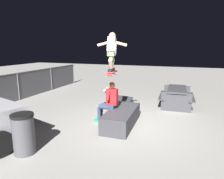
# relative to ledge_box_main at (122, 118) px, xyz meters

# --- Properties ---
(ground_plane) EXTENTS (40.00, 40.00, 0.00)m
(ground_plane) POSITION_rel_ledge_box_main_xyz_m (0.08, -0.18, -0.25)
(ground_plane) COLOR gray
(ledge_box_main) EXTENTS (1.95, 0.85, 0.50)m
(ledge_box_main) POSITION_rel_ledge_box_main_xyz_m (0.00, 0.00, 0.00)
(ledge_box_main) COLOR #38383D
(ledge_box_main) RESTS_ON ground
(person_sitting_on_ledge) EXTENTS (0.59, 0.76, 1.33)m
(person_sitting_on_ledge) POSITION_rel_ledge_box_main_xyz_m (0.06, 0.45, 0.49)
(person_sitting_on_ledge) COLOR #2D3856
(person_sitting_on_ledge) RESTS_ON ground
(skateboard) EXTENTS (1.04, 0.37, 0.16)m
(skateboard) POSITION_rel_ledge_box_main_xyz_m (-0.08, 0.30, 1.37)
(skateboard) COLOR #B72D2D
(skater_airborne) EXTENTS (0.63, 0.89, 1.12)m
(skater_airborne) POSITION_rel_ledge_box_main_xyz_m (-0.02, 0.31, 2.05)
(skater_airborne) COLOR black
(kicker_ramp) EXTENTS (1.07, 1.02, 0.45)m
(kicker_ramp) POSITION_rel_ledge_box_main_xyz_m (1.93, 0.73, -0.18)
(kicker_ramp) COLOR #28282D
(kicker_ramp) RESTS_ON ground
(picnic_table_back) EXTENTS (1.76, 1.41, 0.75)m
(picnic_table_back) POSITION_rel_ledge_box_main_xyz_m (2.78, -1.47, 0.25)
(picnic_table_back) COLOR #38383D
(picnic_table_back) RESTS_ON ground
(trash_bin) EXTENTS (0.50, 0.50, 0.94)m
(trash_bin) POSITION_rel_ledge_box_main_xyz_m (-2.38, 1.56, 0.22)
(trash_bin) COLOR #47474C
(trash_bin) RESTS_ON ground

